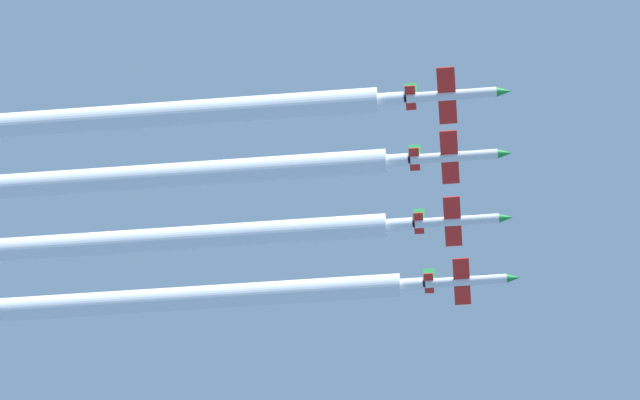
% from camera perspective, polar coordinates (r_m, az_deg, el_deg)
% --- Properties ---
extents(jet_far_left, '(9.11, 13.27, 3.19)m').
position_cam_1_polar(jet_far_left, '(243.42, 4.65, -2.52)').
color(jet_far_left, silver).
extents(jet_inner_left, '(9.11, 13.27, 3.19)m').
position_cam_1_polar(jet_inner_left, '(235.58, 4.37, -0.64)').
color(jet_inner_left, silver).
extents(jet_center, '(9.11, 13.27, 3.19)m').
position_cam_1_polar(jet_center, '(227.23, 4.29, 1.37)').
color(jet_center, silver).
extents(jet_inner_right, '(9.11, 13.27, 3.19)m').
position_cam_1_polar(jet_inner_right, '(220.11, 4.21, 3.30)').
color(jet_inner_right, silver).
extents(smoke_trail_far_left, '(3.13, 80.40, 3.13)m').
position_cam_1_polar(smoke_trail_far_left, '(247.22, -6.11, -3.19)').
color(smoke_trail_far_left, white).
extents(smoke_trail_inner_left, '(3.13, 90.69, 3.13)m').
position_cam_1_polar(smoke_trail_inner_left, '(240.64, -7.92, -1.43)').
color(smoke_trail_inner_left, white).
extents(smoke_trail_center, '(3.13, 72.02, 3.13)m').
position_cam_1_polar(smoke_trail_center, '(230.66, -6.19, 0.66)').
color(smoke_trail_center, white).
extents(smoke_trail_inner_right, '(3.13, 84.44, 3.13)m').
position_cam_1_polar(smoke_trail_inner_right, '(224.81, -8.16, 2.42)').
color(smoke_trail_inner_right, white).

